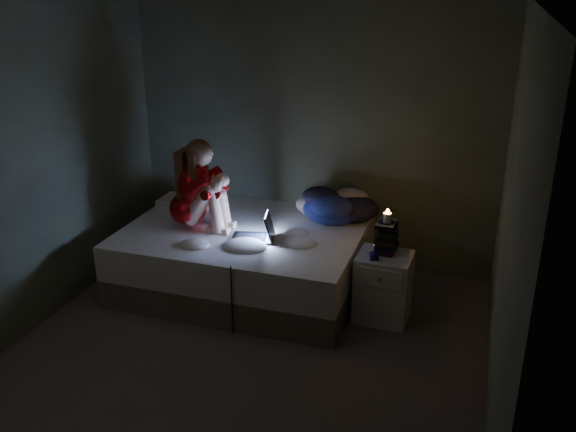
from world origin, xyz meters
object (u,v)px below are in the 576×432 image
at_px(bed, 245,257).
at_px(phone, 374,257).
at_px(woman, 187,183).
at_px(nightstand, 383,287).
at_px(candle, 387,218).
at_px(laptop, 252,226).

height_order(bed, phone, phone).
xyz_separation_m(bed, phone, (1.25, -0.25, 0.30)).
height_order(bed, woman, woman).
xyz_separation_m(bed, nightstand, (1.33, -0.18, 0.00)).
bearing_deg(candle, bed, 175.52).
distance_m(nightstand, phone, 0.32).
relative_size(woman, candle, 10.49).
bearing_deg(phone, candle, 49.80).
distance_m(woman, phone, 1.80).
xyz_separation_m(bed, candle, (1.32, -0.10, 0.59)).
distance_m(laptop, nightstand, 1.24).
distance_m(nightstand, candle, 0.60).
bearing_deg(phone, nightstand, 23.78).
distance_m(woman, candle, 1.82).
xyz_separation_m(woman, nightstand, (1.83, -0.08, -0.71)).
height_order(bed, nightstand, nightstand).
bearing_deg(bed, candle, -4.48).
bearing_deg(candle, laptop, -174.72).
relative_size(bed, phone, 15.22).
distance_m(candle, phone, 0.34).
height_order(nightstand, phone, phone).
bearing_deg(phone, laptop, 161.27).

